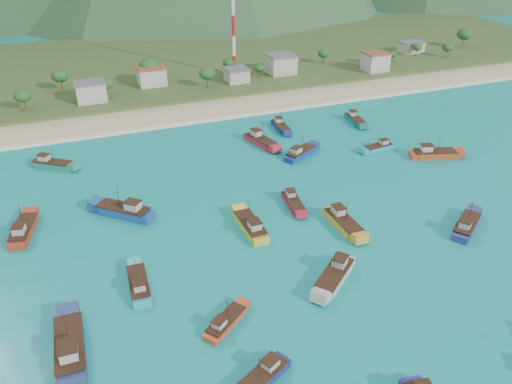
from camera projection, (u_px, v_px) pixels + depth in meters
name	position (u px, v px, depth m)	size (l,w,h in m)	color
ground	(288.00, 250.00, 93.48)	(600.00, 600.00, 0.00)	#0B7E72
beach	(183.00, 113.00, 157.52)	(400.00, 18.00, 1.20)	beige
land	(146.00, 65.00, 206.97)	(400.00, 110.00, 2.40)	#385123
surf_line	(191.00, 123.00, 149.82)	(400.00, 2.50, 0.08)	white
village	(178.00, 77.00, 176.12)	(214.96, 30.86, 7.07)	beige
vegetation	(159.00, 76.00, 174.40)	(277.10, 25.73, 9.18)	#235623
radio_tower	(233.00, 15.00, 178.55)	(1.20, 1.20, 43.18)	red
boat_0	(261.00, 141.00, 135.90)	(6.04, 12.15, 6.90)	#B6273A
boat_1	(52.00, 165.00, 123.50)	(10.53, 9.08, 6.38)	#227B67
boat_2	(379.00, 148.00, 132.79)	(9.33, 3.86, 5.35)	#13A3B9
boat_3	(124.00, 212.00, 103.77)	(11.81, 11.28, 7.45)	#194A8A
boat_4	(434.00, 154.00, 128.50)	(12.41, 6.95, 7.03)	#B9461F
boat_6	(466.00, 226.00, 99.20)	(10.80, 8.83, 6.44)	navy
boat_8	(301.00, 154.00, 129.24)	(10.79, 7.85, 6.26)	navy
boat_11	(262.00, 378.00, 67.12)	(9.44, 6.54, 5.43)	navy
boat_12	(335.00, 276.00, 85.59)	(10.96, 9.74, 6.72)	#B8B2A6
boat_13	(251.00, 227.00, 98.96)	(3.48, 11.34, 6.67)	gold
boat_19	(139.00, 285.00, 83.60)	(3.58, 10.35, 6.03)	#29A6B4
boat_21	(24.00, 231.00, 97.70)	(5.73, 11.70, 6.65)	#99351C
boat_22	(293.00, 203.00, 107.63)	(3.90, 9.51, 5.46)	#B31D34
boat_23	(280.00, 127.00, 145.61)	(3.67, 9.96, 5.77)	navy
boat_25	(355.00, 120.00, 150.23)	(4.44, 10.36, 5.93)	#0E655C
boat_26	(70.00, 349.00, 71.02)	(4.27, 13.25, 7.77)	navy
boat_27	(226.00, 323.00, 76.17)	(8.29, 7.06, 5.00)	#BA461F
boat_28	(343.00, 223.00, 100.34)	(3.36, 11.25, 6.64)	gold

